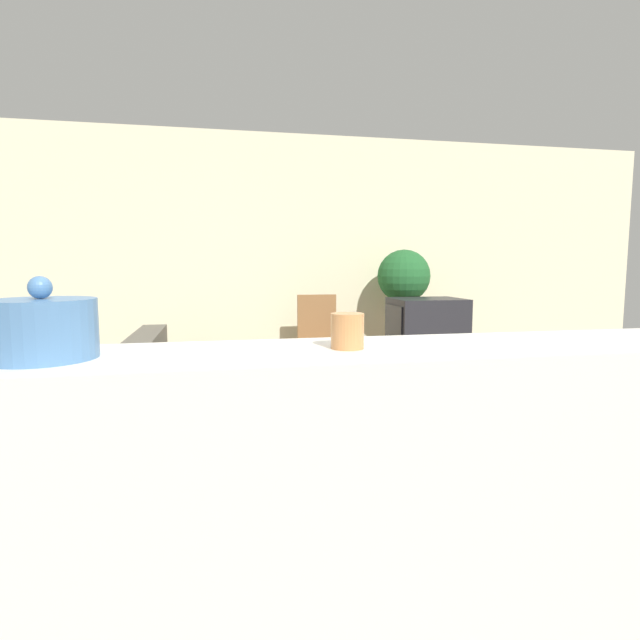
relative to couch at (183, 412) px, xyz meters
The scene contains 11 objects.
ground_plane 1.77m from the couch, 63.20° to the right, with size 14.00×14.00×0.00m, color #756656.
wall_back 2.29m from the couch, 67.15° to the left, with size 9.00×0.06×2.70m.
couch is the anchor object (origin of this frame).
tv_stand 2.32m from the couch, 20.22° to the left, with size 0.93×0.55×0.48m.
television 2.35m from the couch, 20.27° to the left, with size 0.66×0.53×0.53m.
wooden_chair 1.80m from the couch, 45.99° to the left, with size 0.44×0.44×1.02m.
plant_stand 2.61m from the couch, 33.33° to the left, with size 0.16×0.16×0.81m.
potted_plant 2.76m from the couch, 33.33° to the left, with size 0.55×0.55×0.67m.
foreground_counter 2.36m from the couch, 70.34° to the right, with size 2.55×0.44×1.09m.
decorative_bowl 2.38m from the couch, 94.33° to the right, with size 0.26×0.26×0.21m.
candle_jar 2.44m from the couch, 74.42° to the right, with size 0.09×0.09×0.10m.
Camera 1 is at (-0.52, -1.99, 1.32)m, focal length 28.00 mm.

